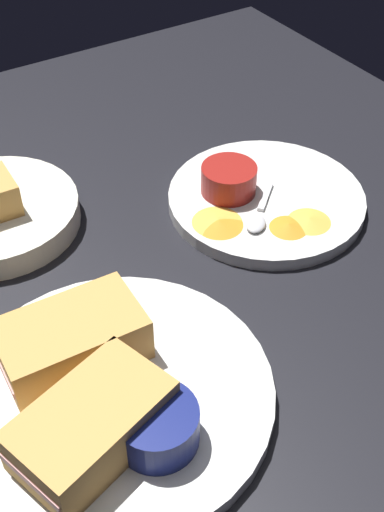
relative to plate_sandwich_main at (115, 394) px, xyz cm
name	(u,v)px	position (x,y,z in cm)	size (l,w,h in cm)	color
ground_plane	(140,297)	(8.77, 11.49, -2.30)	(110.00, 110.00, 3.00)	black
plate_sandwich_main	(115,394)	(0.00, 0.00, 0.00)	(28.77, 28.77, 1.60)	silver
sandwich_half_near	(72,340)	(-1.45, 5.27, 3.20)	(13.57, 8.19, 4.80)	tan
sandwich_half_far	(92,425)	(-3.84, -3.89, 3.20)	(14.75, 11.15, 4.80)	tan
ramekin_dark_sauce	(157,425)	(0.72, -6.43, 2.79)	(7.05, 7.05, 3.70)	navy
spoon_by_dark_ramekin	(136,385)	(1.69, -0.94, 1.16)	(3.20, 9.96, 0.80)	silver
plate_chips_companion	(266,199)	(28.93, 15.75, 0.00)	(23.92, 23.92, 1.60)	silver
ramekin_light_gravy	(229,179)	(25.34, 18.74, 2.67)	(6.73, 6.73, 3.46)	maroon
spoon_by_gravy_ramekin	(258,217)	(25.13, 12.46, 1.16)	(8.43, 7.58, 0.80)	silver
plantain_chip_scatter	(252,222)	(24.04, 12.15, 1.10)	(16.42, 12.97, 0.60)	orange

